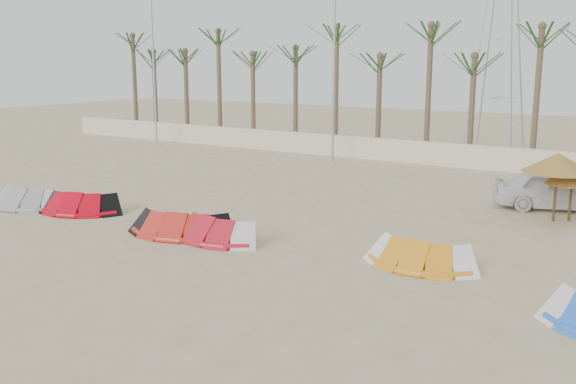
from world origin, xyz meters
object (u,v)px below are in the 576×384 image
Objects in this scene: parasol_left at (558,163)px; car at (555,190)px; kite_red_left at (85,201)px; kite_orange at (424,251)px; kite_red_mid at (187,221)px; kite_grey at (32,196)px; kite_red_right at (219,226)px; parasol_mid at (573,175)px.

parasol_left is 0.55× the size of car.
kite_orange is (13.55, 0.83, -0.00)m from kite_red_left.
kite_red_mid is 1.22× the size of kite_orange.
kite_grey is at bearing -153.85° from parasol_left.
kite_grey is 0.77× the size of car.
kite_red_right is at bearing -136.46° from parasol_left.
parasol_mid is at bearing 26.53° from kite_grey.
kite_orange is (6.77, 0.93, -0.00)m from kite_red_right.
kite_red_left is at bearing -151.63° from parasol_mid.
kite_red_left is 18.44m from car.
car is (15.25, 10.35, 0.36)m from kite_red_left.
kite_orange is at bearing 3.51° from kite_red_left.
kite_red_right and kite_orange have the same top height.
parasol_mid is (9.33, 8.80, 1.29)m from kite_red_right.
kite_red_left is at bearing 179.16° from kite_red_right.
parasol_mid is 0.45× the size of car.
kite_grey is at bearing -174.95° from kite_orange.
parasol_left is at bearing -140.89° from parasol_mid.
kite_orange is 8.38m from parasol_mid.
kite_red_left is 1.03× the size of kite_red_right.
kite_grey is 0.97× the size of kite_red_right.
kite_red_right is 12.89m from parasol_mid.
kite_grey is 1.71× the size of parasol_mid.
parasol_mid is (0.47, 0.38, -0.45)m from parasol_left.
parasol_mid reaches higher than kite_red_right.
kite_grey is 16.10m from kite_orange.
kite_red_right is 0.80× the size of car.
kite_red_mid is at bearing -2.86° from kite_red_left.
kite_orange is (16.04, 1.42, -0.00)m from kite_grey.
kite_red_left is at bearing -151.99° from parasol_left.
parasol_left is (10.13, 8.59, 1.74)m from kite_red_mid.
parasol_left reaches higher than kite_orange.
parasol_left reaches higher than parasol_mid.
kite_grey is 1.09× the size of kite_orange.
kite_red_mid is 0.87× the size of car.
kite_red_right is at bearing -0.84° from kite_red_left.
kite_grey is 9.29m from kite_red_right.
kite_red_right is at bearing -136.67° from parasol_mid.
kite_grey is at bearing -177.79° from kite_red_mid.
kite_red_left is (2.49, 0.58, 0.00)m from kite_grey.
parasol_mid reaches higher than car.
car reaches higher than kite_grey.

